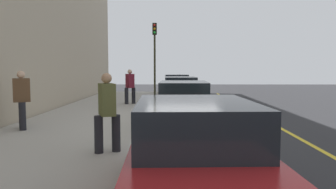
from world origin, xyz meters
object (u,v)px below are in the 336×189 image
parked_car_navy (177,85)px  parked_car_green (184,104)px  parked_car_red (196,157)px  pedestrian_brown_coat (22,98)px  traffic_light_pole (155,48)px  pedestrian_burgundy_coat (130,86)px  parked_car_charcoal (180,91)px  pedestrian_olive_coat (107,110)px

parked_car_navy → parked_car_green: bearing=0.1°
parked_car_red → pedestrian_brown_coat: (-5.16, -4.78, 0.33)m
parked_car_red → traffic_light_pole: (-15.53, -1.34, 2.46)m
parked_car_red → pedestrian_burgundy_coat: bearing=-168.6°
parked_car_navy → parked_car_green: same height
parked_car_green → parked_car_red: bearing=-0.8°
parked_car_charcoal → pedestrian_olive_coat: (9.95, -1.87, 0.31)m
parked_car_green → pedestrian_olive_coat: (3.99, -1.81, 0.31)m
pedestrian_olive_coat → parked_car_navy: bearing=173.7°
parked_car_green → pedestrian_brown_coat: pedestrian_brown_coat is taller
parked_car_charcoal → pedestrian_olive_coat: 10.13m
parked_car_charcoal → pedestrian_brown_coat: (7.31, -4.94, 0.32)m
pedestrian_brown_coat → pedestrian_olive_coat: pedestrian_brown_coat is taller
traffic_light_pole → pedestrian_olive_coat: bearing=-1.7°
parked_car_navy → pedestrian_brown_coat: pedestrian_brown_coat is taller
parked_car_navy → pedestrian_olive_coat: bearing=-6.3°
parked_car_red → parked_car_navy: bearing=179.8°
pedestrian_brown_coat → pedestrian_olive_coat: bearing=49.3°
parked_car_green → traffic_light_pole: traffic_light_pole is taller
parked_car_charcoal → parked_car_green: 5.96m
parked_car_green → traffic_light_pole: size_ratio=0.98×
parked_car_charcoal → parked_car_green: bearing=-0.6°
parked_car_green → pedestrian_brown_coat: bearing=-74.4°
parked_car_charcoal → traffic_light_pole: 4.19m
pedestrian_brown_coat → pedestrian_olive_coat: (2.63, 3.07, -0.02)m
parked_car_red → pedestrian_olive_coat: pedestrian_olive_coat is taller
parked_car_navy → pedestrian_burgundy_coat: pedestrian_burgundy_coat is taller
parked_car_red → pedestrian_olive_coat: (-2.53, -1.72, 0.31)m
parked_car_charcoal → pedestrian_olive_coat: pedestrian_olive_coat is taller
parked_car_navy → parked_car_charcoal: size_ratio=0.92×
pedestrian_burgundy_coat → pedestrian_olive_coat: bearing=4.3°
parked_car_red → pedestrian_olive_coat: size_ratio=2.53×
parked_car_charcoal → pedestrian_burgundy_coat: pedestrian_burgundy_coat is taller
pedestrian_olive_coat → pedestrian_brown_coat: bearing=-130.7°
parked_car_green → pedestrian_brown_coat: (1.36, -4.88, 0.33)m
parked_car_navy → parked_car_charcoal: bearing=0.9°
pedestrian_olive_coat → parked_car_green: bearing=155.6°
parked_car_navy → parked_car_red: 18.53m
parked_car_charcoal → traffic_light_pole: bearing=-153.9°
parked_car_navy → traffic_light_pole: traffic_light_pole is taller
parked_car_green → traffic_light_pole: (-9.00, -1.43, 2.46)m
traffic_light_pole → parked_car_charcoal: bearing=26.1°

